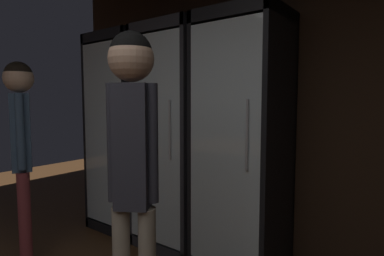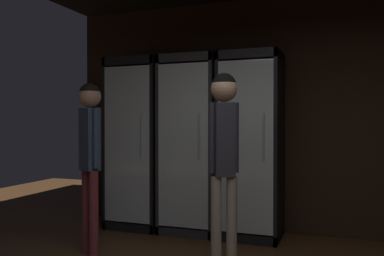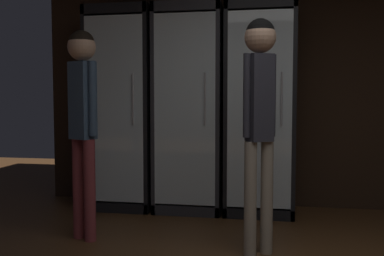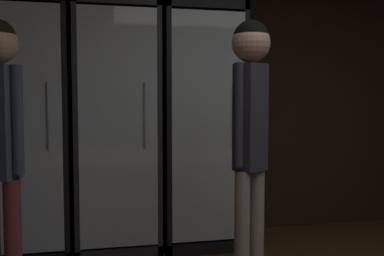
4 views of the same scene
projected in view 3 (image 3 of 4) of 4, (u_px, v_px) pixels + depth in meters
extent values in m
cube|color=black|center=(318.00, 75.00, 4.56)|extent=(6.00, 0.06, 2.80)
cube|color=black|center=(132.00, 108.00, 4.87)|extent=(0.68, 0.04, 2.09)
cube|color=black|center=(95.00, 109.00, 4.66)|extent=(0.04, 0.60, 2.09)
cube|color=black|center=(153.00, 109.00, 4.54)|extent=(0.04, 0.60, 2.09)
cube|color=black|center=(123.00, 14.00, 4.53)|extent=(0.68, 0.60, 0.10)
cube|color=black|center=(125.00, 202.00, 4.67)|extent=(0.68, 0.60, 0.10)
cube|color=white|center=(131.00, 108.00, 4.84)|extent=(0.60, 0.02, 1.85)
cube|color=silver|center=(114.00, 110.00, 4.31)|extent=(0.60, 0.02, 1.85)
cylinder|color=#B2B2B7|center=(133.00, 99.00, 4.25)|extent=(0.02, 0.02, 0.50)
cube|color=silver|center=(125.00, 195.00, 4.66)|extent=(0.58, 0.52, 0.02)
cylinder|color=#194723|center=(108.00, 182.00, 4.72)|extent=(0.06, 0.06, 0.24)
cylinder|color=#194723|center=(108.00, 168.00, 4.71)|extent=(0.02, 0.02, 0.09)
cylinder|color=beige|center=(108.00, 184.00, 4.72)|extent=(0.07, 0.07, 0.08)
cylinder|color=gray|center=(124.00, 183.00, 4.67)|extent=(0.07, 0.07, 0.23)
cylinder|color=gray|center=(124.00, 169.00, 4.66)|extent=(0.02, 0.02, 0.09)
cylinder|color=tan|center=(125.00, 185.00, 4.68)|extent=(0.07, 0.07, 0.08)
cylinder|color=#9EAD99|center=(141.00, 186.00, 4.61)|extent=(0.07, 0.07, 0.21)
cylinder|color=#9EAD99|center=(141.00, 173.00, 4.60)|extent=(0.02, 0.02, 0.07)
cylinder|color=tan|center=(141.00, 188.00, 4.61)|extent=(0.07, 0.07, 0.05)
cube|color=silver|center=(124.00, 138.00, 4.62)|extent=(0.58, 0.52, 0.02)
cylinder|color=#336B38|center=(105.00, 128.00, 4.66)|extent=(0.07, 0.07, 0.19)
cylinder|color=#336B38|center=(104.00, 115.00, 4.65)|extent=(0.03, 0.03, 0.10)
cylinder|color=white|center=(105.00, 128.00, 4.66)|extent=(0.07, 0.07, 0.07)
cylinder|color=black|center=(116.00, 129.00, 4.58)|extent=(0.08, 0.08, 0.18)
cylinder|color=black|center=(116.00, 118.00, 4.58)|extent=(0.02, 0.02, 0.06)
cylinder|color=#2D2D33|center=(116.00, 129.00, 4.58)|extent=(0.08, 0.08, 0.06)
cylinder|color=#9EAD99|center=(131.00, 129.00, 4.60)|extent=(0.07, 0.07, 0.19)
cylinder|color=#9EAD99|center=(131.00, 116.00, 4.59)|extent=(0.03, 0.03, 0.10)
cylinder|color=#B2332D|center=(131.00, 129.00, 4.60)|extent=(0.07, 0.07, 0.07)
cylinder|color=gray|center=(143.00, 129.00, 4.57)|extent=(0.07, 0.07, 0.18)
cylinder|color=gray|center=(143.00, 118.00, 4.57)|extent=(0.02, 0.02, 0.06)
cylinder|color=white|center=(143.00, 130.00, 4.57)|extent=(0.07, 0.07, 0.06)
cube|color=silver|center=(123.00, 80.00, 4.58)|extent=(0.58, 0.52, 0.02)
cylinder|color=gray|center=(106.00, 68.00, 4.59)|extent=(0.08, 0.08, 0.24)
cylinder|color=gray|center=(106.00, 53.00, 4.57)|extent=(0.02, 0.02, 0.09)
cylinder|color=#B2332D|center=(106.00, 68.00, 4.58)|extent=(0.08, 0.08, 0.07)
cylinder|color=brown|center=(123.00, 69.00, 4.59)|extent=(0.07, 0.07, 0.23)
cylinder|color=brown|center=(123.00, 54.00, 4.58)|extent=(0.03, 0.03, 0.09)
cylinder|color=beige|center=(123.00, 71.00, 4.59)|extent=(0.08, 0.08, 0.06)
cylinder|color=black|center=(141.00, 70.00, 4.56)|extent=(0.06, 0.06, 0.20)
cylinder|color=black|center=(141.00, 57.00, 4.55)|extent=(0.02, 0.02, 0.07)
cylinder|color=#2D2D33|center=(141.00, 69.00, 4.56)|extent=(0.07, 0.07, 0.08)
cube|color=#2B2B30|center=(195.00, 109.00, 4.75)|extent=(0.68, 0.04, 2.09)
cube|color=#2B2B30|center=(160.00, 109.00, 4.53)|extent=(0.04, 0.60, 2.09)
cube|color=#2B2B30|center=(221.00, 109.00, 4.42)|extent=(0.04, 0.60, 2.09)
cube|color=#2B2B30|center=(190.00, 11.00, 4.41)|extent=(0.68, 0.60, 0.10)
cube|color=#2B2B30|center=(190.00, 204.00, 4.54)|extent=(0.68, 0.60, 0.10)
cube|color=white|center=(194.00, 109.00, 4.72)|extent=(0.60, 0.02, 1.85)
cube|color=silver|center=(185.00, 110.00, 4.19)|extent=(0.60, 0.02, 1.85)
cylinder|color=#B2B2B7|center=(205.00, 99.00, 4.12)|extent=(0.02, 0.02, 0.50)
cube|color=silver|center=(190.00, 198.00, 4.53)|extent=(0.58, 0.52, 0.02)
cylinder|color=gray|center=(172.00, 186.00, 4.59)|extent=(0.07, 0.07, 0.22)
cylinder|color=gray|center=(171.00, 171.00, 4.58)|extent=(0.02, 0.02, 0.09)
cylinder|color=white|center=(172.00, 186.00, 4.59)|extent=(0.07, 0.07, 0.07)
cylinder|color=#194723|center=(190.00, 189.00, 4.52)|extent=(0.08, 0.08, 0.18)
cylinder|color=#194723|center=(190.00, 176.00, 4.51)|extent=(0.03, 0.03, 0.08)
cylinder|color=beige|center=(190.00, 188.00, 4.52)|extent=(0.08, 0.08, 0.06)
cylinder|color=#336B38|center=(209.00, 187.00, 4.51)|extent=(0.07, 0.07, 0.22)
cylinder|color=#336B38|center=(209.00, 173.00, 4.50)|extent=(0.03, 0.03, 0.08)
cylinder|color=tan|center=(209.00, 188.00, 4.51)|extent=(0.08, 0.08, 0.07)
cube|color=silver|center=(190.00, 154.00, 4.50)|extent=(0.58, 0.52, 0.02)
cylinder|color=brown|center=(173.00, 144.00, 4.53)|extent=(0.08, 0.08, 0.19)
cylinder|color=brown|center=(173.00, 132.00, 4.52)|extent=(0.03, 0.03, 0.08)
cylinder|color=tan|center=(173.00, 145.00, 4.53)|extent=(0.08, 0.08, 0.05)
cylinder|color=gray|center=(190.00, 145.00, 4.49)|extent=(0.06, 0.06, 0.19)
cylinder|color=gray|center=(190.00, 132.00, 4.48)|extent=(0.02, 0.02, 0.08)
cylinder|color=white|center=(190.00, 145.00, 4.49)|extent=(0.07, 0.07, 0.05)
cylinder|color=black|center=(209.00, 145.00, 4.44)|extent=(0.07, 0.07, 0.19)
cylinder|color=black|center=(209.00, 132.00, 4.43)|extent=(0.02, 0.02, 0.06)
cylinder|color=tan|center=(209.00, 146.00, 4.44)|extent=(0.07, 0.07, 0.05)
cube|color=silver|center=(190.00, 110.00, 4.47)|extent=(0.58, 0.52, 0.02)
cylinder|color=brown|center=(175.00, 100.00, 4.48)|extent=(0.07, 0.07, 0.19)
cylinder|color=brown|center=(175.00, 87.00, 4.47)|extent=(0.02, 0.02, 0.08)
cylinder|color=beige|center=(175.00, 100.00, 4.48)|extent=(0.07, 0.07, 0.06)
cylinder|color=#9EAD99|center=(204.00, 98.00, 4.48)|extent=(0.07, 0.07, 0.22)
cylinder|color=#9EAD99|center=(204.00, 85.00, 4.47)|extent=(0.02, 0.02, 0.06)
cylinder|color=white|center=(204.00, 101.00, 4.48)|extent=(0.07, 0.07, 0.08)
cube|color=silver|center=(190.00, 65.00, 4.44)|extent=(0.58, 0.52, 0.02)
cylinder|color=#336B38|center=(172.00, 55.00, 4.49)|extent=(0.07, 0.07, 0.19)
cylinder|color=#336B38|center=(172.00, 41.00, 4.48)|extent=(0.02, 0.02, 0.08)
cylinder|color=tan|center=(172.00, 56.00, 4.49)|extent=(0.07, 0.07, 0.06)
cylinder|color=#336B38|center=(190.00, 53.00, 4.44)|extent=(0.07, 0.07, 0.22)
cylinder|color=#336B38|center=(190.00, 37.00, 4.43)|extent=(0.02, 0.02, 0.09)
cylinder|color=#2D2D33|center=(190.00, 55.00, 4.45)|extent=(0.07, 0.07, 0.07)
cylinder|color=#194723|center=(209.00, 54.00, 4.41)|extent=(0.07, 0.07, 0.20)
cylinder|color=#194723|center=(209.00, 39.00, 4.40)|extent=(0.02, 0.02, 0.10)
cylinder|color=#B2332D|center=(209.00, 56.00, 4.42)|extent=(0.07, 0.07, 0.06)
cube|color=black|center=(261.00, 109.00, 4.62)|extent=(0.68, 0.04, 2.09)
cube|color=black|center=(228.00, 109.00, 4.40)|extent=(0.04, 0.60, 2.09)
cube|color=black|center=(293.00, 110.00, 4.29)|extent=(0.04, 0.60, 2.09)
cube|color=black|center=(261.00, 9.00, 4.28)|extent=(0.68, 0.60, 0.10)
cube|color=black|center=(259.00, 207.00, 4.41)|extent=(0.68, 0.60, 0.10)
cube|color=white|center=(261.00, 109.00, 4.59)|extent=(0.60, 0.02, 1.85)
cube|color=silver|center=(259.00, 110.00, 4.06)|extent=(0.60, 0.02, 1.85)
cylinder|color=#B2B2B7|center=(282.00, 99.00, 4.00)|extent=(0.02, 0.02, 0.50)
cube|color=silver|center=(259.00, 201.00, 4.41)|extent=(0.58, 0.52, 0.02)
cylinder|color=#194723|center=(245.00, 190.00, 4.44)|extent=(0.07, 0.07, 0.19)
cylinder|color=#194723|center=(245.00, 177.00, 4.43)|extent=(0.02, 0.02, 0.06)
cylinder|color=#2D2D33|center=(245.00, 191.00, 4.44)|extent=(0.07, 0.07, 0.07)
cylinder|color=#9EAD99|center=(273.00, 189.00, 4.40)|extent=(0.07, 0.07, 0.22)
cylinder|color=#9EAD99|center=(274.00, 175.00, 4.39)|extent=(0.03, 0.03, 0.07)
cylinder|color=tan|center=(273.00, 192.00, 4.41)|extent=(0.07, 0.07, 0.07)
cube|color=silver|center=(260.00, 156.00, 4.38)|extent=(0.58, 0.52, 0.02)
cylinder|color=gray|center=(241.00, 143.00, 4.43)|extent=(0.07, 0.07, 0.22)
cylinder|color=gray|center=(241.00, 128.00, 4.42)|extent=(0.03, 0.03, 0.09)
cylinder|color=tan|center=(241.00, 145.00, 4.44)|extent=(0.08, 0.08, 0.06)
cylinder|color=black|center=(260.00, 145.00, 4.33)|extent=(0.08, 0.08, 0.22)
cylinder|color=black|center=(260.00, 131.00, 4.32)|extent=(0.03, 0.03, 0.06)
cylinder|color=beige|center=(260.00, 144.00, 4.33)|extent=(0.08, 0.08, 0.07)
cylinder|color=#336B38|center=(279.00, 146.00, 4.37)|extent=(0.08, 0.08, 0.18)
cylinder|color=#336B38|center=(279.00, 132.00, 4.36)|extent=(0.03, 0.03, 0.09)
cylinder|color=#B2332D|center=(279.00, 148.00, 4.37)|extent=(0.08, 0.08, 0.06)
cube|color=silver|center=(260.00, 110.00, 4.35)|extent=(0.58, 0.52, 0.02)
cylinder|color=brown|center=(245.00, 100.00, 4.35)|extent=(0.08, 0.08, 0.18)
cylinder|color=brown|center=(245.00, 87.00, 4.34)|extent=(0.03, 0.03, 0.07)
cylinder|color=beige|center=(245.00, 100.00, 4.35)|extent=(0.08, 0.08, 0.05)
cylinder|color=#194723|center=(274.00, 100.00, 4.28)|extent=(0.06, 0.06, 0.19)
cylinder|color=#194723|center=(274.00, 87.00, 4.27)|extent=(0.02, 0.02, 0.06)
cylinder|color=#B2332D|center=(274.00, 101.00, 4.28)|extent=(0.07, 0.07, 0.05)
cube|color=silver|center=(260.00, 64.00, 4.32)|extent=(0.58, 0.52, 0.02)
cylinder|color=gray|center=(238.00, 51.00, 4.33)|extent=(0.08, 0.08, 0.24)
cylinder|color=gray|center=(238.00, 34.00, 4.32)|extent=(0.02, 0.02, 0.10)
cylinder|color=#B2332D|center=(238.00, 54.00, 4.34)|extent=(0.08, 0.08, 0.09)
cylinder|color=#9EAD99|center=(253.00, 53.00, 4.32)|extent=(0.08, 0.08, 0.21)
cylinder|color=#9EAD99|center=(253.00, 39.00, 4.31)|extent=(0.02, 0.02, 0.06)
cylinder|color=white|center=(253.00, 54.00, 4.32)|extent=(0.08, 0.08, 0.06)
cylinder|color=black|center=(267.00, 51.00, 4.28)|extent=(0.08, 0.08, 0.22)
cylinder|color=black|center=(267.00, 36.00, 4.27)|extent=(0.02, 0.02, 0.07)
cylinder|color=beige|center=(267.00, 51.00, 4.28)|extent=(0.08, 0.08, 0.06)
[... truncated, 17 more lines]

